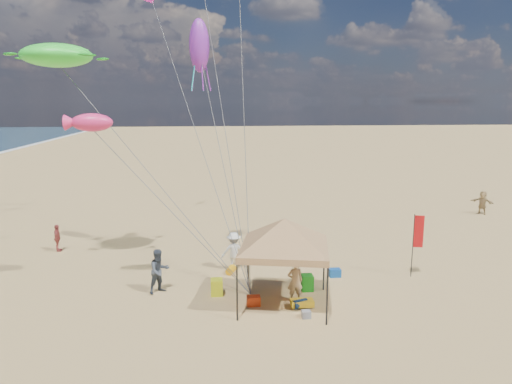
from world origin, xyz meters
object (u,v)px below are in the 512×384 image
person_near_c (234,251)px  person_near_b (159,271)px  cooler_red (254,301)px  cooler_blue (335,273)px  beach_cart (302,303)px  chair_green (307,283)px  feather_flag (417,235)px  person_far_c (482,202)px  canopy_tent (285,222)px  chair_yellow (217,287)px  person_far_a (57,238)px  person_near_a (295,281)px

person_near_c → person_near_b: bearing=33.9°
cooler_red → cooler_blue: 4.97m
cooler_blue → beach_cart: (-2.21, -3.18, 0.01)m
chair_green → beach_cart: 1.81m
feather_flag → cooler_red: 8.40m
cooler_blue → person_far_c: 17.99m
canopy_tent → cooler_blue: size_ratio=12.18×
chair_yellow → person_near_c: (0.91, 3.04, 0.59)m
chair_yellow → beach_cart: chair_yellow is taller
cooler_blue → person_far_a: size_ratio=0.36×
cooler_red → person_far_c: bearing=37.4°
feather_flag → cooler_blue: size_ratio=5.62×
chair_green → person_far_a: size_ratio=0.46×
canopy_tent → person_far_c: size_ratio=3.77×
chair_yellow → person_near_a: 3.38m
canopy_tent → person_far_a: size_ratio=4.37×
feather_flag → beach_cart: 6.80m
beach_cart → person_near_a: bearing=106.5°
cooler_red → chair_yellow: size_ratio=0.77×
chair_green → person_near_a: person_near_a is taller
canopy_tent → chair_yellow: bearing=155.7°
cooler_red → chair_green: chair_green is taller
cooler_red → person_far_c: person_far_c is taller
chair_yellow → person_far_a: size_ratio=0.46×
feather_flag → person_near_b: (-11.74, -0.59, -1.06)m
cooler_blue → chair_yellow: (-5.58, -1.55, 0.16)m
canopy_tent → person_near_b: (-5.12, 1.75, -2.49)m
person_near_a → beach_cart: bearing=104.5°
feather_flag → cooler_red: feather_flag is taller
person_near_a → person_near_b: person_near_b is taller
cooler_blue → person_near_a: (-2.40, -2.56, 0.69)m
person_far_a → cooler_blue: bearing=-119.5°
chair_yellow → person_far_c: 23.43m
cooler_blue → person_near_b: person_near_b is taller
chair_green → person_far_a: (-12.49, 6.85, 0.40)m
canopy_tent → person_far_a: canopy_tent is taller
person_near_a → person_far_c: size_ratio=1.01×
cooler_red → cooler_blue: bearing=33.8°
canopy_tent → person_near_c: 5.25m
beach_cart → person_far_a: size_ratio=0.60×
feather_flag → cooler_red: size_ratio=5.62×
beach_cart → person_near_a: person_near_a is taller
canopy_tent → beach_cart: canopy_tent is taller
chair_yellow → canopy_tent: bearing=-24.3°
person_far_a → person_far_c: person_far_c is taller
cooler_blue → feather_flag: bearing=-6.5°
person_near_a → person_near_c: bearing=-62.7°
cooler_blue → person_near_c: size_ratio=0.29×
chair_green → beach_cart: bearing=-108.3°
person_near_b → cooler_blue: bearing=-28.0°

